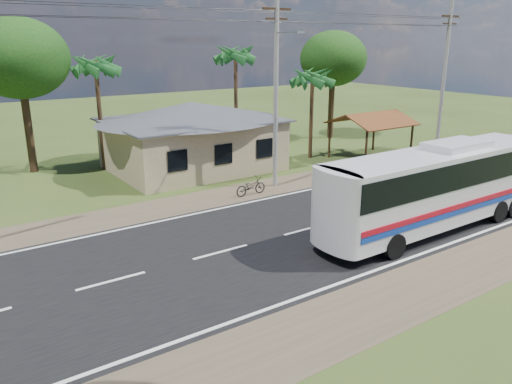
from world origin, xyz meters
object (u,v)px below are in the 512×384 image
waiting_shed (372,120)px  coach_bus (439,181)px  motorcycle (251,186)px  person (466,149)px

waiting_shed → coach_bus: (-8.04, -11.60, -0.50)m
waiting_shed → motorcycle: bearing=-167.5°
person → coach_bus: bearing=47.5°
waiting_shed → person: size_ratio=3.39×
motorcycle → person: person is taller
motorcycle → person: (17.59, -1.45, 0.27)m
waiting_shed → coach_bus: coach_bus is taller
motorcycle → person: 17.66m
coach_bus → person: coach_bus is taller
coach_bus → motorcycle: (-4.14, 8.90, -1.73)m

